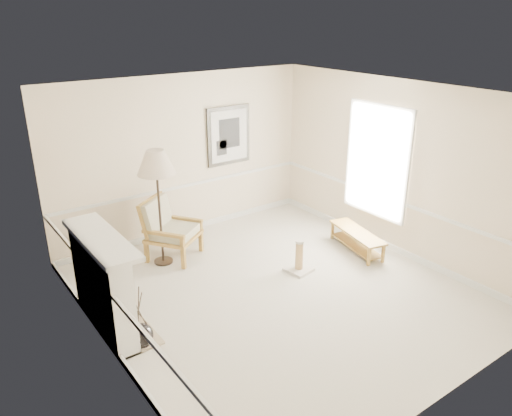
{
  "coord_description": "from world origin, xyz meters",
  "views": [
    {
      "loc": [
        -4.01,
        -5.01,
        3.91
      ],
      "look_at": [
        0.12,
        0.7,
        1.09
      ],
      "focal_mm": 35.0,
      "sensor_mm": 36.0,
      "label": 1
    }
  ],
  "objects_px": {
    "floor_lamp": "(156,166)",
    "scratching_post": "(299,261)",
    "bench": "(357,238)",
    "armchair": "(167,226)",
    "floor_vase": "(142,336)"
  },
  "relations": [
    {
      "from": "bench",
      "to": "scratching_post",
      "type": "height_order",
      "value": "scratching_post"
    },
    {
      "from": "floor_lamp",
      "to": "bench",
      "type": "distance_m",
      "value": 3.61
    },
    {
      "from": "bench",
      "to": "armchair",
      "type": "bearing_deg",
      "value": 147.83
    },
    {
      "from": "scratching_post",
      "to": "floor_lamp",
      "type": "bearing_deg",
      "value": 136.47
    },
    {
      "from": "floor_vase",
      "to": "bench",
      "type": "xyz_separation_m",
      "value": [
        4.13,
        0.32,
        0.08
      ]
    },
    {
      "from": "armchair",
      "to": "bench",
      "type": "xyz_separation_m",
      "value": [
        2.74,
        -1.72,
        -0.31
      ]
    },
    {
      "from": "floor_lamp",
      "to": "scratching_post",
      "type": "distance_m",
      "value": 2.69
    },
    {
      "from": "armchair",
      "to": "scratching_post",
      "type": "xyz_separation_m",
      "value": [
        1.44,
        -1.71,
        -0.37
      ]
    },
    {
      "from": "floor_vase",
      "to": "scratching_post",
      "type": "height_order",
      "value": "floor_vase"
    },
    {
      "from": "floor_lamp",
      "to": "scratching_post",
      "type": "height_order",
      "value": "floor_lamp"
    },
    {
      "from": "armchair",
      "to": "floor_lamp",
      "type": "distance_m",
      "value": 1.15
    },
    {
      "from": "bench",
      "to": "scratching_post",
      "type": "distance_m",
      "value": 1.3
    },
    {
      "from": "floor_lamp",
      "to": "armchair",
      "type": "bearing_deg",
      "value": 42.45
    },
    {
      "from": "bench",
      "to": "scratching_post",
      "type": "bearing_deg",
      "value": 179.48
    },
    {
      "from": "armchair",
      "to": "floor_lamp",
      "type": "bearing_deg",
      "value": -172.82
    }
  ]
}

